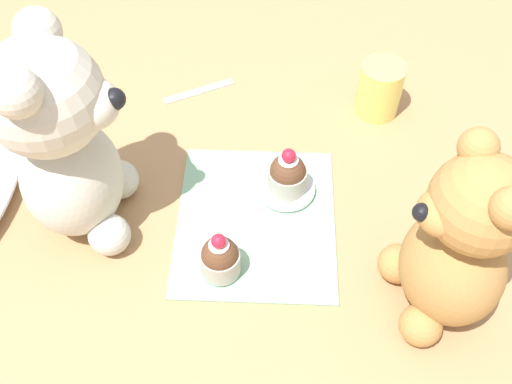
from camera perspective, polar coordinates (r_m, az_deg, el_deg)
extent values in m
plane|color=tan|center=(0.73, 0.00, -2.77)|extent=(4.00, 4.00, 0.00)
cube|color=#8EBC99|center=(0.73, 0.00, -2.63)|extent=(0.23, 0.19, 0.01)
ellipsoid|color=beige|center=(0.71, -17.14, 1.04)|extent=(0.13, 0.12, 0.14)
sphere|color=beige|center=(0.62, -19.73, 8.24)|extent=(0.12, 0.12, 0.12)
ellipsoid|color=beige|center=(0.61, -15.25, 7.96)|extent=(0.06, 0.05, 0.05)
sphere|color=black|center=(0.60, -13.34, 8.53)|extent=(0.02, 0.02, 0.02)
sphere|color=beige|center=(0.56, -21.95, 8.79)|extent=(0.05, 0.05, 0.05)
sphere|color=beige|center=(0.63, -20.10, 14.18)|extent=(0.05, 0.05, 0.05)
sphere|color=beige|center=(0.71, -13.79, -3.96)|extent=(0.05, 0.05, 0.05)
sphere|color=beige|center=(0.76, -12.91, 1.15)|extent=(0.05, 0.05, 0.05)
ellipsoid|color=#B78447|center=(0.65, 18.09, -6.80)|extent=(0.13, 0.12, 0.13)
sphere|color=#B78447|center=(0.56, 20.65, -1.09)|extent=(0.10, 0.10, 0.10)
ellipsoid|color=#B78447|center=(0.55, 17.03, -1.98)|extent=(0.05, 0.05, 0.04)
sphere|color=black|center=(0.54, 15.51, -1.89)|extent=(0.02, 0.02, 0.02)
sphere|color=#B78447|center=(0.56, 20.42, 3.99)|extent=(0.04, 0.04, 0.04)
sphere|color=#B78447|center=(0.52, 23.17, -1.43)|extent=(0.04, 0.04, 0.04)
sphere|color=#B78447|center=(0.69, 13.35, -6.65)|extent=(0.04, 0.04, 0.04)
sphere|color=#B78447|center=(0.65, 15.40, -12.13)|extent=(0.04, 0.04, 0.04)
cylinder|color=#B2ADA3|center=(0.67, -3.41, -6.69)|extent=(0.04, 0.04, 0.03)
sphere|color=brown|center=(0.66, -3.47, -5.99)|extent=(0.04, 0.04, 0.04)
cylinder|color=white|center=(0.64, -3.55, -5.07)|extent=(0.02, 0.02, 0.00)
sphere|color=red|center=(0.64, -3.59, -4.70)|extent=(0.02, 0.02, 0.02)
cylinder|color=silver|center=(0.75, 2.93, 0.33)|extent=(0.07, 0.07, 0.01)
cylinder|color=#B2ADA3|center=(0.74, 2.99, 1.20)|extent=(0.05, 0.05, 0.03)
sphere|color=brown|center=(0.73, 3.04, 1.97)|extent=(0.04, 0.04, 0.04)
cylinder|color=white|center=(0.71, 3.11, 3.04)|extent=(0.02, 0.02, 0.00)
sphere|color=red|center=(0.70, 3.13, 3.47)|extent=(0.02, 0.02, 0.02)
cylinder|color=#EADB66|center=(0.85, 11.70, 9.55)|extent=(0.06, 0.06, 0.08)
cube|color=silver|center=(0.89, -5.49, 9.58)|extent=(0.06, 0.10, 0.01)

